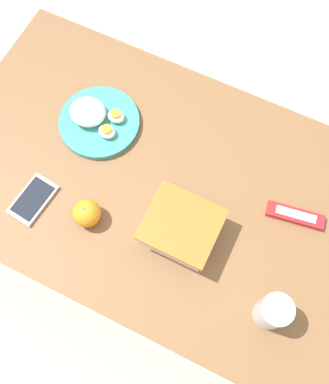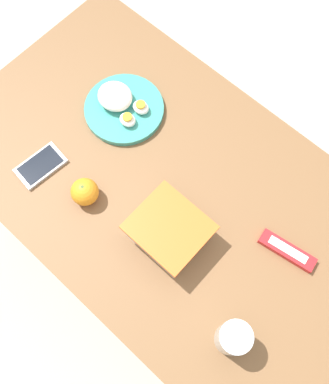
{
  "view_description": "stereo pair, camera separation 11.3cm",
  "coord_description": "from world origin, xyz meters",
  "px_view_note": "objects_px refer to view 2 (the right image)",
  "views": [
    {
      "loc": [
        -0.18,
        0.39,
        1.82
      ],
      "look_at": [
        -0.0,
        0.03,
        0.76
      ],
      "focal_mm": 42.0,
      "sensor_mm": 36.0,
      "label": 1
    },
    {
      "loc": [
        -0.27,
        0.32,
        1.82
      ],
      "look_at": [
        -0.0,
        0.03,
        0.76
      ],
      "focal_mm": 42.0,
      "sensor_mm": 36.0,
      "label": 2
    }
  ],
  "objects_px": {
    "rice_plate": "(122,106)",
    "drinking_glass": "(233,338)",
    "orange_fruit": "(85,192)",
    "cell_phone": "(41,166)",
    "food_container": "(169,232)",
    "candy_bar": "(287,251)"
  },
  "relations": [
    {
      "from": "orange_fruit",
      "to": "rice_plate",
      "type": "distance_m",
      "value": 0.27
    },
    {
      "from": "rice_plate",
      "to": "drinking_glass",
      "type": "distance_m",
      "value": 0.67
    },
    {
      "from": "orange_fruit",
      "to": "candy_bar",
      "type": "relative_size",
      "value": 0.48
    },
    {
      "from": "rice_plate",
      "to": "cell_phone",
      "type": "bearing_deg",
      "value": 81.71
    },
    {
      "from": "candy_bar",
      "to": "orange_fruit",
      "type": "bearing_deg",
      "value": 26.21
    },
    {
      "from": "food_container",
      "to": "orange_fruit",
      "type": "relative_size",
      "value": 2.48
    },
    {
      "from": "food_container",
      "to": "candy_bar",
      "type": "relative_size",
      "value": 1.19
    },
    {
      "from": "candy_bar",
      "to": "drinking_glass",
      "type": "bearing_deg",
      "value": 96.23
    },
    {
      "from": "orange_fruit",
      "to": "candy_bar",
      "type": "xyz_separation_m",
      "value": [
        -0.47,
        -0.23,
        -0.03
      ]
    },
    {
      "from": "candy_bar",
      "to": "drinking_glass",
      "type": "relative_size",
      "value": 1.41
    },
    {
      "from": "orange_fruit",
      "to": "drinking_glass",
      "type": "height_order",
      "value": "drinking_glass"
    },
    {
      "from": "drinking_glass",
      "to": "food_container",
      "type": "bearing_deg",
      "value": -18.18
    },
    {
      "from": "rice_plate",
      "to": "candy_bar",
      "type": "bearing_deg",
      "value": 178.23
    },
    {
      "from": "candy_bar",
      "to": "cell_phone",
      "type": "relative_size",
      "value": 1.11
    },
    {
      "from": "food_container",
      "to": "drinking_glass",
      "type": "bearing_deg",
      "value": 161.82
    },
    {
      "from": "food_container",
      "to": "orange_fruit",
      "type": "bearing_deg",
      "value": 16.07
    },
    {
      "from": "candy_bar",
      "to": "drinking_glass",
      "type": "height_order",
      "value": "drinking_glass"
    },
    {
      "from": "cell_phone",
      "to": "drinking_glass",
      "type": "height_order",
      "value": "drinking_glass"
    },
    {
      "from": "orange_fruit",
      "to": "cell_phone",
      "type": "distance_m",
      "value": 0.16
    },
    {
      "from": "drinking_glass",
      "to": "candy_bar",
      "type": "bearing_deg",
      "value": -83.77
    },
    {
      "from": "rice_plate",
      "to": "cell_phone",
      "type": "xyz_separation_m",
      "value": [
        0.04,
        0.27,
        -0.01
      ]
    },
    {
      "from": "orange_fruit",
      "to": "drinking_glass",
      "type": "relative_size",
      "value": 0.67
    }
  ]
}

